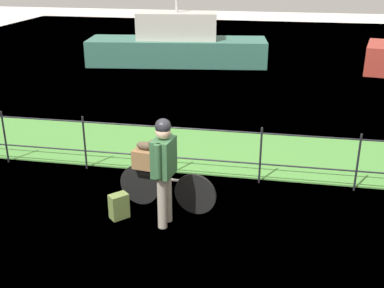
% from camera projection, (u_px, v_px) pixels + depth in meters
% --- Properties ---
extents(ground_plane, '(60.00, 60.00, 0.00)m').
position_uv_depth(ground_plane, '(195.00, 234.00, 6.93)').
color(ground_plane, beige).
extents(grass_strip, '(27.00, 2.40, 0.03)m').
position_uv_depth(grass_strip, '(223.00, 151.00, 9.85)').
color(grass_strip, '#478438').
rests_on(grass_strip, ground).
extents(harbor_water, '(30.00, 30.00, 0.00)m').
position_uv_depth(harbor_water, '(248.00, 77.00, 15.85)').
color(harbor_water, '#426684').
rests_on(harbor_water, ground).
extents(iron_fence, '(18.04, 0.04, 1.05)m').
position_uv_depth(iron_fence, '(214.00, 148.00, 8.42)').
color(iron_fence, black).
rests_on(iron_fence, ground).
extents(bicycle_main, '(1.62, 0.31, 0.68)m').
position_uv_depth(bicycle_main, '(166.00, 188.00, 7.52)').
color(bicycle_main, black).
rests_on(bicycle_main, ground).
extents(wooden_crate, '(0.39, 0.35, 0.30)m').
position_uv_depth(wooden_crate, '(145.00, 158.00, 7.45)').
color(wooden_crate, brown).
rests_on(wooden_crate, bicycle_main).
extents(terrier_dog, '(0.32, 0.18, 0.18)m').
position_uv_depth(terrier_dog, '(146.00, 145.00, 7.36)').
color(terrier_dog, '#4C3D2D').
rests_on(terrier_dog, wooden_crate).
extents(cyclist_person, '(0.32, 0.53, 1.68)m').
position_uv_depth(cyclist_person, '(164.00, 163.00, 6.83)').
color(cyclist_person, gray).
rests_on(cyclist_person, ground).
extents(backpack_on_paving, '(0.32, 0.33, 0.40)m').
position_uv_depth(backpack_on_paving, '(119.00, 206.00, 7.30)').
color(backpack_on_paving, olive).
rests_on(backpack_on_paving, ground).
extents(moored_boat_mid, '(6.73, 2.64, 3.49)m').
position_uv_depth(moored_boat_mid, '(177.00, 45.00, 17.58)').
color(moored_boat_mid, '#336656').
rests_on(moored_boat_mid, ground).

